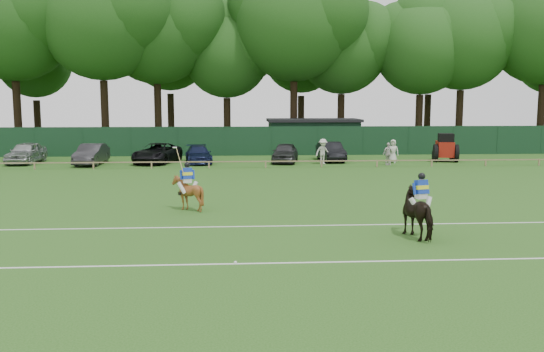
{
  "coord_description": "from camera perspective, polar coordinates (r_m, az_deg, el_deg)",
  "views": [
    {
      "loc": [
        -1.11,
        -22.42,
        4.79
      ],
      "look_at": [
        0.5,
        3.0,
        1.4
      ],
      "focal_mm": 38.0,
      "sensor_mm": 36.0,
      "label": 1
    }
  ],
  "objects": [
    {
      "name": "tractor",
      "position": [
        46.87,
        16.77,
        2.66
      ],
      "size": [
        2.24,
        2.91,
        2.19
      ],
      "rotation": [
        0.0,
        0.0,
        -0.21
      ],
      "color": "#9D190E",
      "rests_on": "ground"
    },
    {
      "name": "spectator_left",
      "position": [
        43.03,
        5.06,
        2.43
      ],
      "size": [
        1.4,
        1.11,
        1.89
      ],
      "primitive_type": "imported",
      "rotation": [
        0.0,
        0.0,
        0.38
      ],
      "color": "beige",
      "rests_on": "ground"
    },
    {
      "name": "pitch_lines",
      "position": [
        19.54,
        -0.26,
        -6.58
      ],
      "size": [
        60.0,
        5.1,
        0.01
      ],
      "color": "silver",
      "rests_on": "ground"
    },
    {
      "name": "sedan_silver",
      "position": [
        47.3,
        -23.18,
        2.14
      ],
      "size": [
        2.06,
        4.81,
        1.62
      ],
      "primitive_type": "imported",
      "rotation": [
        0.0,
        0.0,
        -0.03
      ],
      "color": "#ADAEB2",
      "rests_on": "ground"
    },
    {
      "name": "polo_ball",
      "position": [
        17.1,
        -3.64,
        -8.54
      ],
      "size": [
        0.09,
        0.09,
        0.09
      ],
      "primitive_type": "sphere",
      "color": "silver",
      "rests_on": "ground"
    },
    {
      "name": "sedan_navy",
      "position": [
        44.0,
        -7.29,
        2.12
      ],
      "size": [
        2.42,
        4.69,
        1.3
      ],
      "primitive_type": "imported",
      "rotation": [
        0.0,
        0.0,
        0.14
      ],
      "color": "#121A3A",
      "rests_on": "ground"
    },
    {
      "name": "utility_shed",
      "position": [
        53.0,
        4.1,
        4.04
      ],
      "size": [
        8.4,
        4.4,
        3.04
      ],
      "color": "#14331E",
      "rests_on": "ground"
    },
    {
      "name": "hatch_grey",
      "position": [
        44.11,
        1.3,
        2.32
      ],
      "size": [
        2.55,
        4.66,
        1.5
      ],
      "primitive_type": "imported",
      "rotation": [
        0.0,
        0.0,
        -0.19
      ],
      "color": "#313234",
      "rests_on": "ground"
    },
    {
      "name": "horse_dark",
      "position": [
        20.74,
        14.49,
        -3.56
      ],
      "size": [
        1.45,
        2.23,
        1.74
      ],
      "primitive_type": "imported",
      "rotation": [
        0.0,
        0.0,
        3.41
      ],
      "color": "black",
      "rests_on": "ground"
    },
    {
      "name": "estate_black",
      "position": [
        45.35,
        5.84,
        2.42
      ],
      "size": [
        1.84,
        4.6,
        1.49
      ],
      "primitive_type": "imported",
      "rotation": [
        0.0,
        0.0,
        0.06
      ],
      "color": "black",
      "rests_on": "ground"
    },
    {
      "name": "suv_black",
      "position": [
        44.62,
        -11.31,
        2.23
      ],
      "size": [
        3.68,
        5.8,
        1.49
      ],
      "primitive_type": "imported",
      "rotation": [
        0.0,
        0.0,
        -0.24
      ],
      "color": "black",
      "rests_on": "ground"
    },
    {
      "name": "perimeter_fence",
      "position": [
        49.56,
        -2.34,
        3.48
      ],
      "size": [
        92.08,
        0.08,
        2.5
      ],
      "color": "#14351E",
      "rests_on": "ground"
    },
    {
      "name": "tree_row",
      "position": [
        57.7,
        -0.52,
        2.82
      ],
      "size": [
        96.0,
        12.0,
        21.0
      ],
      "primitive_type": null,
      "color": "#26561C",
      "rests_on": "ground"
    },
    {
      "name": "ground",
      "position": [
        22.95,
        -0.77,
        -4.47
      ],
      "size": [
        160.0,
        160.0,
        0.0
      ],
      "primitive_type": "plane",
      "color": "#1E4C14",
      "rests_on": "ground"
    },
    {
      "name": "horse_chestnut",
      "position": [
        25.29,
        -8.35,
        -1.66
      ],
      "size": [
        1.48,
        1.6,
        1.52
      ],
      "primitive_type": "imported",
      "rotation": [
        0.0,
        0.0,
        3.35
      ],
      "color": "brown",
      "rests_on": "ground"
    },
    {
      "name": "spectator_right",
      "position": [
        44.74,
        11.89,
        2.42
      ],
      "size": [
        1.02,
        0.86,
        1.78
      ],
      "primitive_type": "imported",
      "rotation": [
        0.0,
        0.0,
        -0.4
      ],
      "color": "silver",
      "rests_on": "ground"
    },
    {
      "name": "pitch_rail",
      "position": [
        40.67,
        -2.04,
        1.44
      ],
      "size": [
        62.1,
        0.1,
        0.5
      ],
      "color": "#997F5B",
      "rests_on": "ground"
    },
    {
      "name": "rider_dark",
      "position": [
        20.6,
        14.58,
        -1.47
      ],
      "size": [
        0.93,
        0.5,
        1.41
      ],
      "rotation": [
        0.0,
        0.0,
        3.41
      ],
      "color": "silver",
      "rests_on": "ground"
    },
    {
      "name": "rider_chestnut",
      "position": [
        25.17,
        -8.39,
        -0.08
      ],
      "size": [
        0.97,
        0.52,
        2.05
      ],
      "rotation": [
        0.0,
        0.0,
        3.35
      ],
      "color": "silver",
      "rests_on": "ground"
    },
    {
      "name": "spectator_mid",
      "position": [
        43.18,
        11.41,
        2.17
      ],
      "size": [
        1.03,
        0.88,
        1.66
      ],
      "primitive_type": "imported",
      "rotation": [
        0.0,
        0.0,
        0.59
      ],
      "color": "beige",
      "rests_on": "ground"
    },
    {
      "name": "sedan_grey",
      "position": [
        44.71,
        -17.46,
        2.07
      ],
      "size": [
        1.78,
        4.7,
        1.53
      ],
      "primitive_type": "imported",
      "rotation": [
        0.0,
        0.0,
        -0.03
      ],
      "color": "#28282A",
      "rests_on": "ground"
    }
  ]
}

